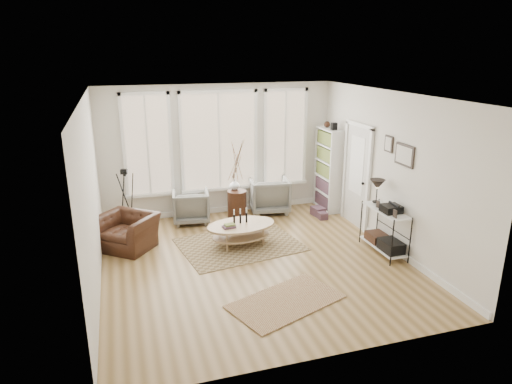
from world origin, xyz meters
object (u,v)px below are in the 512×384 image
object	(u,v)px
bookcase	(328,169)
low_shelf	(385,226)
accent_chair	(127,231)
side_table	(237,181)
coffee_table	(241,229)
armchair_left	(191,206)
armchair_right	(269,195)

from	to	relation	value
bookcase	low_shelf	distance (m)	2.56
bookcase	accent_chair	xyz separation A→B (m)	(-4.56, -0.92, -0.63)
low_shelf	side_table	size ratio (longest dim) A/B	0.74
coffee_table	side_table	size ratio (longest dim) A/B	0.81
armchair_left	armchair_right	bearing A→B (deg)	-168.87
low_shelf	coffee_table	size ratio (longest dim) A/B	0.92
low_shelf	side_table	xyz separation A→B (m)	(-2.12, 2.53, 0.34)
low_shelf	coffee_table	world-z (taller)	low_shelf
coffee_table	side_table	xyz separation A→B (m)	(0.31, 1.44, 0.52)
side_table	accent_chair	distance (m)	2.62
side_table	accent_chair	world-z (taller)	side_table
bookcase	armchair_left	xyz separation A→B (m)	(-3.19, 0.08, -0.60)
bookcase	armchair_left	size ratio (longest dim) A/B	2.64
bookcase	accent_chair	bearing A→B (deg)	-168.54
bookcase	low_shelf	bearing A→B (deg)	-91.28
armchair_left	low_shelf	bearing A→B (deg)	147.39
armchair_left	accent_chair	distance (m)	1.70
coffee_table	armchair_right	xyz separation A→B (m)	(1.11, 1.64, 0.08)
bookcase	armchair_right	world-z (taller)	bookcase
accent_chair	armchair_left	bearing A→B (deg)	75.02
low_shelf	accent_chair	distance (m)	4.78
low_shelf	coffee_table	xyz separation A→B (m)	(-2.42, 1.09, -0.18)
coffee_table	armchair_right	world-z (taller)	armchair_right
low_shelf	armchair_left	bearing A→B (deg)	140.35
armchair_right	coffee_table	bearing A→B (deg)	63.66
bookcase	low_shelf	xyz separation A→B (m)	(-0.06, -2.52, -0.44)
bookcase	low_shelf	size ratio (longest dim) A/B	1.58
coffee_table	accent_chair	world-z (taller)	accent_chair
bookcase	accent_chair	distance (m)	4.70
armchair_left	side_table	bearing A→B (deg)	-176.53
low_shelf	side_table	distance (m)	3.32
low_shelf	accent_chair	xyz separation A→B (m)	(-4.50, 1.60, -0.19)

